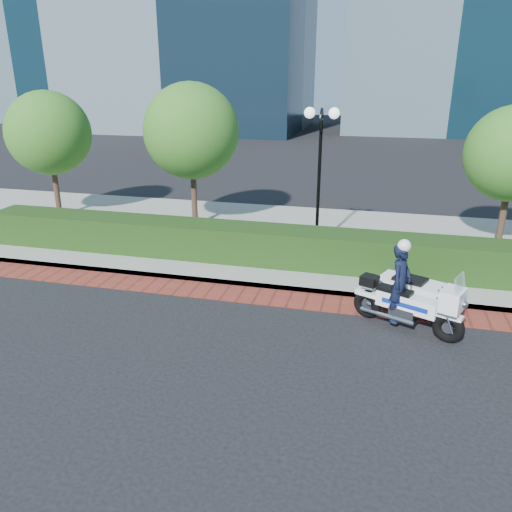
% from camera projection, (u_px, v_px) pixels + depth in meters
% --- Properties ---
extents(ground, '(120.00, 120.00, 0.00)m').
position_uv_depth(ground, '(240.00, 323.00, 11.16)').
color(ground, black).
rests_on(ground, ground).
extents(brick_strip, '(60.00, 1.00, 0.01)m').
position_uv_depth(brick_strip, '(257.00, 296.00, 12.53)').
color(brick_strip, maroon).
rests_on(brick_strip, ground).
extents(sidewalk, '(60.00, 8.00, 0.15)m').
position_uv_depth(sidewalk, '(289.00, 239.00, 16.60)').
color(sidewalk, gray).
rests_on(sidewalk, ground).
extents(hedge_main, '(18.00, 1.20, 1.00)m').
position_uv_depth(hedge_main, '(274.00, 245.00, 14.22)').
color(hedge_main, black).
rests_on(hedge_main, sidewalk).
extents(lamppost, '(1.02, 0.70, 4.21)m').
position_uv_depth(lamppost, '(320.00, 157.00, 14.65)').
color(lamppost, black).
rests_on(lamppost, sidewalk).
extents(tree_a, '(3.00, 3.00, 4.58)m').
position_uv_depth(tree_a, '(49.00, 133.00, 18.02)').
color(tree_a, '#332319').
rests_on(tree_a, sidewalk).
extents(tree_b, '(3.20, 3.20, 4.89)m').
position_uv_depth(tree_b, '(191.00, 131.00, 16.70)').
color(tree_b, '#332319').
rests_on(tree_b, sidewalk).
extents(police_motorcycle, '(2.36, 2.24, 2.02)m').
position_uv_depth(police_motorcycle, '(409.00, 293.00, 11.01)').
color(police_motorcycle, black).
rests_on(police_motorcycle, ground).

